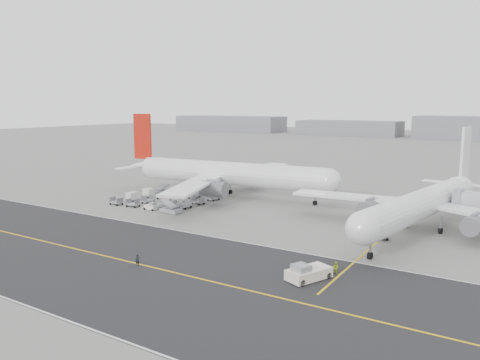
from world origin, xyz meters
The scene contains 9 objects.
ground centered at (0.00, 0.00, 0.00)m, with size 700.00×700.00×0.00m, color gray.
taxiway centered at (5.02, -17.98, 0.01)m, with size 220.00×59.00×0.03m.
airliner_a centered at (-10.23, 27.00, 5.40)m, with size 54.35×53.56×18.75m.
airliner_b centered at (34.67, 19.14, 4.81)m, with size 47.06×47.96×16.65m.
pushback_tug centered at (27.24, -11.37, 0.86)m, with size 4.66×7.29×2.10m.
gse_cluster centered at (-17.36, 14.43, 0.00)m, with size 22.84×22.01×2.07m, color gray, non-canonical shape.
stray_dolly centered at (29.90, 10.93, 0.00)m, with size 1.73×2.82×1.73m, color silver, non-canonical shape.
ground_crew_a centered at (6.36, -18.62, 0.80)m, with size 0.58×0.38×1.59m, color black.
ground_crew_b centered at (29.38, -7.59, 0.77)m, with size 0.75×0.58×1.54m, color #B4CE18.
Camera 1 is at (48.58, -61.41, 20.83)m, focal length 35.00 mm.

